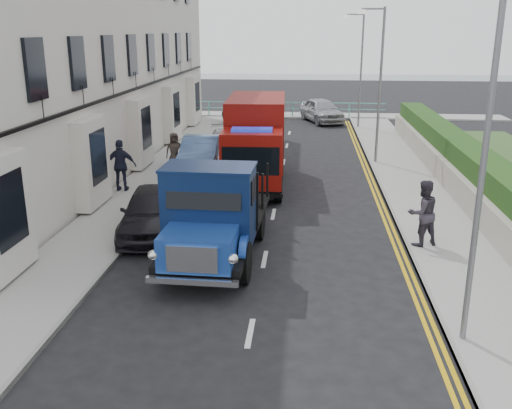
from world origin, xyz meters
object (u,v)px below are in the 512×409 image
at_px(lamp_near, 478,148).
at_px(lamp_far, 359,64).
at_px(bedford_lorry, 211,221).
at_px(lamp_mid, 378,77).
at_px(parked_car_front, 152,211).
at_px(red_lorry, 256,139).

height_order(lamp_near, lamp_far, same).
bearing_deg(lamp_far, lamp_near, -90.00).
height_order(lamp_near, bedford_lorry, lamp_near).
height_order(lamp_mid, bedford_lorry, lamp_mid).
relative_size(lamp_far, parked_car_front, 1.64).
bearing_deg(lamp_mid, lamp_near, -90.00).
bearing_deg(parked_car_front, red_lorry, 60.67).
xyz_separation_m(lamp_near, red_lorry, (-5.15, 12.02, -2.17)).
bearing_deg(lamp_far, parked_car_front, -111.03).
relative_size(lamp_mid, lamp_far, 1.00).
xyz_separation_m(lamp_mid, red_lorry, (-5.15, -3.98, -2.17)).
bearing_deg(bedford_lorry, red_lorry, 89.26).
height_order(bedford_lorry, parked_car_front, bedford_lorry).
xyz_separation_m(lamp_far, parked_car_front, (-7.78, -20.23, -3.27)).
xyz_separation_m(lamp_mid, parked_car_front, (-7.78, -10.23, -3.27)).
xyz_separation_m(lamp_near, bedford_lorry, (-5.54, 3.44, -2.74)).
xyz_separation_m(lamp_near, parked_car_front, (-7.78, 5.77, -3.27)).
bearing_deg(parked_car_front, lamp_near, -43.06).
bearing_deg(lamp_far, lamp_mid, -90.00).
distance_m(lamp_near, lamp_far, 26.00).
bearing_deg(lamp_mid, parked_car_front, -127.24).
bearing_deg(red_lorry, lamp_near, -69.02).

